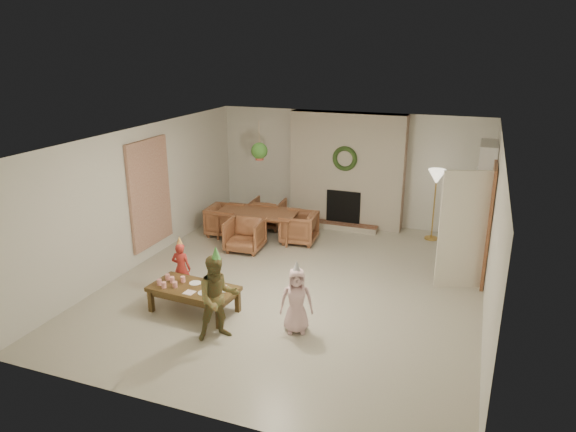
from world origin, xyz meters
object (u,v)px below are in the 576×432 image
at_px(coffee_table_top, 194,289).
at_px(child_red, 181,268).
at_px(dining_chair_far, 268,213).
at_px(dining_chair_left, 225,220).
at_px(dining_chair_right, 299,228).
at_px(dining_table, 257,225).
at_px(child_pink, 296,301).
at_px(child_plaid, 218,298).
at_px(dining_chair_near, 245,235).

xyz_separation_m(coffee_table_top, child_red, (-0.50, 0.48, 0.06)).
bearing_deg(dining_chair_far, dining_chair_left, 45.00).
bearing_deg(dining_chair_right, dining_chair_left, -90.00).
relative_size(dining_table, dining_chair_left, 2.34).
xyz_separation_m(dining_chair_far, child_red, (-0.07, -3.48, 0.12)).
relative_size(child_red, child_pink, 0.91).
xyz_separation_m(dining_table, coffee_table_top, (0.38, -3.24, 0.09)).
relative_size(dining_chair_far, child_red, 0.80).
height_order(dining_chair_far, child_pink, child_pink).
relative_size(dining_chair_far, child_plaid, 0.58).
height_order(dining_chair_right, child_red, child_red).
bearing_deg(dining_chair_near, dining_chair_left, 135.00).
bearing_deg(dining_chair_far, dining_chair_right, 141.34).
xyz_separation_m(dining_chair_far, child_pink, (2.07, -3.96, 0.16)).
xyz_separation_m(child_plaid, child_pink, (0.94, 0.53, -0.13)).
height_order(dining_table, dining_chair_near, dining_chair_near).
relative_size(dining_chair_far, coffee_table_top, 0.53).
relative_size(dining_table, dining_chair_right, 2.34).
distance_m(dining_chair_near, dining_chair_right, 1.16).
bearing_deg(dining_chair_far, child_red, 84.58).
bearing_deg(dining_chair_near, coffee_table_top, -86.91).
xyz_separation_m(dining_chair_near, dining_chair_left, (-0.77, 0.67, 0.00)).
distance_m(dining_table, child_red, 2.77).
height_order(dining_chair_near, child_plaid, child_plaid).
distance_m(dining_table, dining_chair_left, 0.72).
bearing_deg(coffee_table_top, dining_table, 100.67).
bearing_deg(dining_table, dining_chair_right, 0.00).
bearing_deg(dining_chair_far, coffee_table_top, 91.97).
relative_size(coffee_table_top, child_pink, 1.38).
bearing_deg(dining_chair_right, dining_chair_near, -51.34).
xyz_separation_m(dining_chair_right, child_pink, (1.12, -3.31, 0.16)).
relative_size(dining_chair_near, coffee_table_top, 0.53).
xyz_separation_m(dining_chair_near, child_red, (-0.18, -2.04, 0.12)).
height_order(dining_chair_near, dining_chair_far, same).
distance_m(dining_chair_near, child_red, 2.05).
bearing_deg(coffee_table_top, child_pink, 4.06).
bearing_deg(dining_chair_near, dining_chair_far, 90.00).
xyz_separation_m(dining_table, dining_chair_far, (-0.05, 0.72, 0.03)).
bearing_deg(dining_chair_left, child_plaid, -158.45).
xyz_separation_m(dining_chair_near, coffee_table_top, (0.33, -2.52, 0.06)).
height_order(dining_chair_far, coffee_table_top, dining_chair_far).
bearing_deg(child_pink, child_plaid, -171.28).
xyz_separation_m(dining_chair_left, coffee_table_top, (1.10, -3.19, 0.06)).
bearing_deg(coffee_table_top, dining_chair_right, 85.05).
bearing_deg(dining_chair_left, dining_chair_near, -135.00).
height_order(dining_chair_right, child_plaid, child_plaid).
height_order(dining_chair_near, dining_chair_right, same).
relative_size(dining_chair_right, child_pink, 0.73).
height_order(dining_table, coffee_table_top, dining_table).
distance_m(dining_chair_near, dining_chair_left, 1.02).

